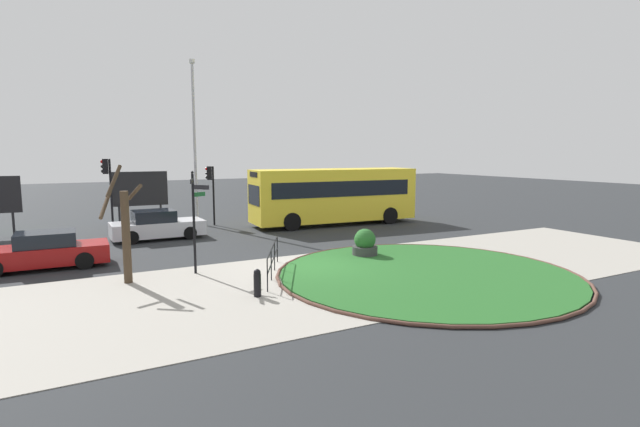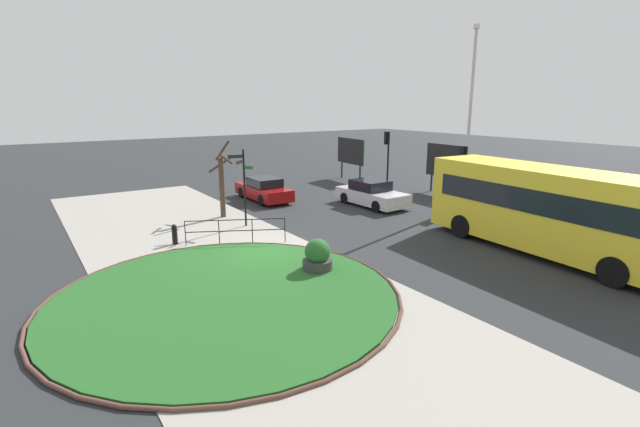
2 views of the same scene
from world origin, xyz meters
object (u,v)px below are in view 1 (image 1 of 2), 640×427
car_near_lane (42,252)px  street_tree_bare (124,229)px  signpost_directional (195,214)px  bus_yellow (334,195)px  billboard_right (139,190)px  car_far_lane (157,226)px  lamppost_tall (194,138)px  planter_near_signpost (365,244)px  traffic_light_near (108,179)px  traffic_light_far (211,182)px  bollard_foreground (257,283)px

car_near_lane → street_tree_bare: street_tree_bare is taller
signpost_directional → bus_yellow: size_ratio=0.36×
signpost_directional → billboard_right: signpost_directional is taller
car_far_lane → lamppost_tall: bearing=53.5°
planter_near_signpost → car_far_lane: bearing=129.5°
traffic_light_near → lamppost_tall: 5.55m
signpost_directional → traffic_light_far: signpost_directional is taller
signpost_directional → planter_near_signpost: signpost_directional is taller
planter_near_signpost → car_near_lane: bearing=161.3°
traffic_light_near → lamppost_tall: size_ratio=0.41×
car_far_lane → billboard_right: 6.18m
car_far_lane → billboard_right: bearing=88.6°
bollard_foreground → car_near_lane: size_ratio=0.19×
bollard_foreground → lamppost_tall: 16.35m
traffic_light_near → planter_near_signpost: traffic_light_near is taller
car_near_lane → planter_near_signpost: (11.57, -3.93, -0.11)m
lamppost_tall → street_tree_bare: lamppost_tall is taller
signpost_directional → traffic_light_near: 10.79m
planter_near_signpost → traffic_light_far: bearing=105.6°
bollard_foreground → street_tree_bare: (-3.23, 3.47, 1.35)m
bollard_foreground → planter_near_signpost: bearing=28.1°
billboard_right → bus_yellow: bearing=-28.1°
traffic_light_far → street_tree_bare: (-5.89, -11.08, -0.75)m
billboard_right → street_tree_bare: (-2.33, -13.92, -0.25)m
billboard_right → street_tree_bare: 14.11m
signpost_directional → street_tree_bare: bearing=-177.2°
car_far_lane → planter_near_signpost: 10.68m
car_far_lane → lamppost_tall: lamppost_tall is taller
bollard_foreground → car_far_lane: size_ratio=0.19×
traffic_light_far → lamppost_tall: bearing=-48.6°
car_far_lane → planter_near_signpost: (6.79, -8.24, -0.14)m
bus_yellow → lamppost_tall: 8.85m
car_far_lane → traffic_light_far: traffic_light_far is taller
car_near_lane → street_tree_bare: size_ratio=1.19×
bus_yellow → lamppost_tall: (-7.13, 4.06, 3.32)m
street_tree_bare → traffic_light_near: bearing=88.0°
signpost_directional → lamppost_tall: (2.96, 11.96, 2.95)m
bus_yellow → planter_near_signpost: 9.08m
car_near_lane → planter_near_signpost: 12.22m
bus_yellow → car_far_lane: bus_yellow is taller
signpost_directional → traffic_light_near: (-1.94, 10.59, 0.74)m
bollard_foreground → street_tree_bare: street_tree_bare is taller
traffic_light_near → street_tree_bare: size_ratio=1.02×
car_far_lane → street_tree_bare: street_tree_bare is taller
traffic_light_near → signpost_directional: bearing=110.2°
bollard_foreground → car_far_lane: 11.40m
bus_yellow → lamppost_tall: lamppost_tall is taller
car_far_lane → planter_near_signpost: car_far_lane is taller
bus_yellow → street_tree_bare: (-12.40, -8.02, 0.03)m
street_tree_bare → lamppost_tall: bearing=66.4°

